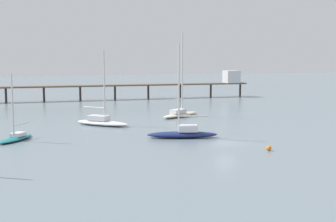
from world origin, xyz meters
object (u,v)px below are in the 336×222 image
at_px(pier, 158,83).
at_px(sailboat_teal, 16,136).
at_px(sailboat_white, 102,121).
at_px(mooring_buoy_outer, 269,148).
at_px(mooring_buoy_far, 96,117).
at_px(sailboat_cream, 180,112).
at_px(sailboat_navy, 183,132).

bearing_deg(pier, sailboat_teal, -125.60).
height_order(pier, sailboat_white, sailboat_white).
bearing_deg(pier, sailboat_white, -119.24).
bearing_deg(mooring_buoy_outer, sailboat_teal, 148.81).
bearing_deg(sailboat_teal, pier, 54.40).
xyz_separation_m(sailboat_teal, mooring_buoy_outer, (25.31, -15.32, -0.22)).
distance_m(pier, mooring_buoy_far, 38.51).
bearing_deg(mooring_buoy_far, pier, 56.70).
relative_size(sailboat_teal, mooring_buoy_far, 9.21).
bearing_deg(sailboat_cream, sailboat_white, -160.08).
bearing_deg(sailboat_cream, mooring_buoy_outer, -92.12).
bearing_deg(mooring_buoy_far, mooring_buoy_outer, -66.64).
bearing_deg(sailboat_cream, sailboat_navy, -110.09).
relative_size(pier, mooring_buoy_far, 76.15).
xyz_separation_m(sailboat_cream, sailboat_teal, (-26.38, -13.70, -0.27)).
xyz_separation_m(sailboat_navy, mooring_buoy_outer, (5.77, -10.32, -0.42)).
bearing_deg(sailboat_navy, pier, 74.96).
xyz_separation_m(mooring_buoy_outer, mooring_buoy_far, (-12.94, 29.96, 0.16)).
bearing_deg(mooring_buoy_outer, sailboat_cream, 87.88).
bearing_deg(sailboat_white, sailboat_cream, 19.92).
height_order(pier, mooring_buoy_far, pier).
relative_size(mooring_buoy_outer, mooring_buoy_far, 0.63).
relative_size(sailboat_navy, mooring_buoy_outer, 20.85).
xyz_separation_m(sailboat_white, mooring_buoy_far, (0.32, 6.13, -0.21)).
distance_m(sailboat_white, sailboat_teal, 14.75).
relative_size(sailboat_navy, sailboat_white, 1.05).
relative_size(sailboat_cream, mooring_buoy_outer, 25.17).
height_order(sailboat_navy, sailboat_cream, sailboat_cream).
height_order(pier, sailboat_cream, sailboat_cream).
xyz_separation_m(sailboat_cream, mooring_buoy_outer, (-1.08, -29.03, -0.49)).
height_order(sailboat_white, mooring_buoy_outer, sailboat_white).
bearing_deg(sailboat_white, pier, 60.76).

